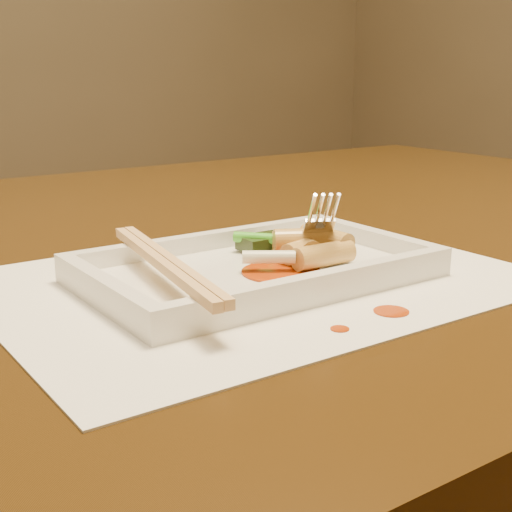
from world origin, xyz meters
TOP-DOWN VIEW (x-y plane):
  - table at (0.00, 0.00)m, footprint 1.40×0.90m
  - placemat at (-0.10, -0.18)m, footprint 0.40×0.30m
  - sauce_splatter_a at (-0.07, -0.29)m, footprint 0.02×0.02m
  - sauce_splatter_b at (-0.12, -0.30)m, footprint 0.01×0.01m
  - plate_base at (-0.10, -0.18)m, footprint 0.26×0.16m
  - plate_rim_far at (-0.10, -0.11)m, footprint 0.26×0.01m
  - plate_rim_near at (-0.10, -0.25)m, footprint 0.26×0.01m
  - plate_rim_left at (-0.22, -0.18)m, footprint 0.01×0.14m
  - plate_rim_right at (0.03, -0.18)m, footprint 0.01×0.14m
  - veg_piece at (-0.06, -0.14)m, footprint 0.04×0.03m
  - scallion_white at (-0.09, -0.19)m, footprint 0.04×0.03m
  - scallion_green at (-0.05, -0.16)m, footprint 0.06×0.07m
  - chopstick_a at (-0.18, -0.18)m, footprint 0.04×0.21m
  - chopstick_b at (-0.17, -0.18)m, footprint 0.04×0.21m
  - fork at (-0.03, -0.16)m, footprint 0.09×0.10m
  - sauce_blob_0 at (-0.09, -0.20)m, footprint 0.06×0.06m
  - rice_cake_0 at (-0.04, -0.17)m, footprint 0.04×0.04m
  - rice_cake_1 at (-0.05, -0.21)m, footprint 0.05×0.02m
  - rice_cake_2 at (-0.05, -0.18)m, footprint 0.05×0.04m
  - rice_cake_3 at (-0.05, -0.18)m, footprint 0.03×0.05m
  - rice_cake_4 at (-0.04, -0.16)m, footprint 0.04×0.04m
  - rice_cake_5 at (-0.03, -0.19)m, footprint 0.02×0.05m
  - rice_cake_6 at (-0.06, -0.19)m, footprint 0.04×0.03m

SIDE VIEW (x-z plane):
  - table at x=0.00m, z-range 0.27..1.02m
  - placemat at x=-0.10m, z-range 0.75..0.75m
  - sauce_splatter_a at x=-0.07m, z-range 0.75..0.75m
  - sauce_splatter_b at x=-0.12m, z-range 0.75..0.75m
  - plate_base at x=-0.10m, z-range 0.75..0.76m
  - sauce_blob_0 at x=-0.09m, z-range 0.76..0.76m
  - plate_rim_far at x=-0.10m, z-range 0.76..0.77m
  - plate_rim_near at x=-0.10m, z-range 0.76..0.77m
  - plate_rim_left at x=-0.22m, z-range 0.76..0.77m
  - plate_rim_right at x=0.03m, z-range 0.76..0.77m
  - veg_piece at x=-0.06m, z-range 0.76..0.77m
  - rice_cake_0 at x=-0.04m, z-range 0.76..0.78m
  - rice_cake_1 at x=-0.05m, z-range 0.76..0.78m
  - rice_cake_3 at x=-0.05m, z-range 0.76..0.78m
  - rice_cake_4 at x=-0.04m, z-range 0.76..0.78m
  - rice_cake_6 at x=-0.06m, z-range 0.76..0.78m
  - scallion_white at x=-0.09m, z-range 0.77..0.78m
  - scallion_green at x=-0.05m, z-range 0.77..0.78m
  - rice_cake_2 at x=-0.05m, z-range 0.77..0.79m
  - rice_cake_5 at x=-0.03m, z-range 0.77..0.78m
  - chopstick_a at x=-0.18m, z-range 0.77..0.78m
  - chopstick_b at x=-0.17m, z-range 0.77..0.78m
  - fork at x=-0.03m, z-range 0.76..0.90m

